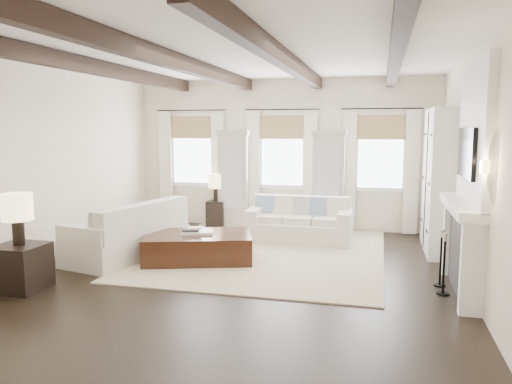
% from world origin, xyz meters
% --- Properties ---
extents(ground, '(7.50, 7.50, 0.00)m').
position_xyz_m(ground, '(0.00, 0.00, 0.00)').
color(ground, black).
rests_on(ground, ground).
extents(room_shell, '(6.54, 7.54, 3.22)m').
position_xyz_m(room_shell, '(0.75, 0.90, 1.89)').
color(room_shell, '#F5E7CE').
rests_on(room_shell, ground).
extents(area_rug, '(3.98, 4.55, 0.02)m').
position_xyz_m(area_rug, '(0.17, 1.41, 0.01)').
color(area_rug, '#C3B997').
rests_on(area_rug, ground).
extents(sofa_back, '(1.97, 0.89, 0.84)m').
position_xyz_m(sofa_back, '(0.58, 2.51, 0.34)').
color(sofa_back, white).
rests_on(sofa_back, ground).
extents(sofa_left, '(1.47, 2.35, 0.93)m').
position_xyz_m(sofa_left, '(-1.98, 0.63, 0.38)').
color(sofa_left, white).
rests_on(sofa_left, ground).
extents(ottoman, '(1.96, 1.55, 0.45)m').
position_xyz_m(ottoman, '(-0.80, 0.67, 0.23)').
color(ottoman, black).
rests_on(ottoman, ground).
extents(tray, '(0.59, 0.52, 0.04)m').
position_xyz_m(tray, '(-0.82, 0.71, 0.47)').
color(tray, white).
rests_on(tray, ottoman).
extents(book_lower, '(0.31, 0.27, 0.04)m').
position_xyz_m(book_lower, '(-0.92, 0.66, 0.51)').
color(book_lower, '#262628').
rests_on(book_lower, tray).
extents(book_upper, '(0.26, 0.23, 0.03)m').
position_xyz_m(book_upper, '(-0.85, 0.65, 0.55)').
color(book_upper, beige).
rests_on(book_upper, book_lower).
extents(side_table_front, '(0.61, 0.61, 0.61)m').
position_xyz_m(side_table_front, '(-2.59, -1.29, 0.31)').
color(side_table_front, black).
rests_on(side_table_front, ground).
extents(lamp_front, '(0.40, 0.40, 0.69)m').
position_xyz_m(lamp_front, '(-2.59, -1.29, 1.09)').
color(lamp_front, black).
rests_on(lamp_front, side_table_front).
extents(side_table_back, '(0.38, 0.38, 0.58)m').
position_xyz_m(side_table_back, '(-1.40, 3.42, 0.29)').
color(side_table_back, black).
rests_on(side_table_back, ground).
extents(lamp_back, '(0.35, 0.35, 0.59)m').
position_xyz_m(lamp_back, '(-1.40, 3.42, 0.98)').
color(lamp_back, black).
rests_on(lamp_back, side_table_back).
extents(candlestick_near, '(0.17, 0.17, 0.82)m').
position_xyz_m(candlestick_near, '(2.90, -0.12, 0.34)').
color(candlestick_near, black).
rests_on(candlestick_near, ground).
extents(candlestick_far, '(0.16, 0.16, 0.79)m').
position_xyz_m(candlestick_far, '(2.90, 0.23, 0.33)').
color(candlestick_far, black).
rests_on(candlestick_far, ground).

